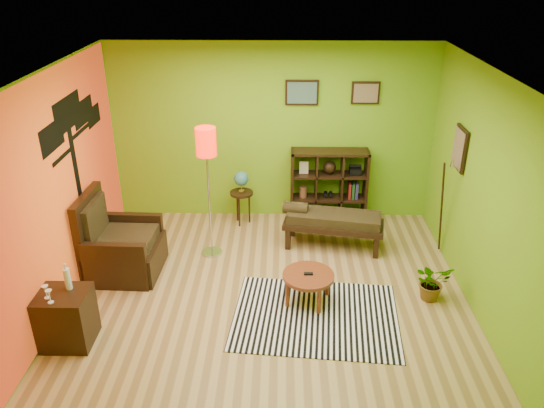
{
  "coord_description": "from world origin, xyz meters",
  "views": [
    {
      "loc": [
        0.15,
        -5.65,
        3.97
      ],
      "look_at": [
        0.04,
        0.43,
        1.05
      ],
      "focal_mm": 35.0,
      "sensor_mm": 36.0,
      "label": 1
    }
  ],
  "objects_px": {
    "floor_lamp": "(207,154)",
    "cube_shelf": "(329,187)",
    "globe_table": "(241,185)",
    "side_cabinet": "(66,318)",
    "potted_plant": "(432,285)",
    "armchair": "(119,249)",
    "coffee_table": "(308,278)",
    "bench": "(331,220)"
  },
  "relations": [
    {
      "from": "side_cabinet",
      "to": "armchair",
      "type": "bearing_deg",
      "value": 83.08
    },
    {
      "from": "floor_lamp",
      "to": "cube_shelf",
      "type": "xyz_separation_m",
      "value": [
        1.76,
        1.08,
        -0.93
      ]
    },
    {
      "from": "potted_plant",
      "to": "side_cabinet",
      "type": "bearing_deg",
      "value": -167.94
    },
    {
      "from": "coffee_table",
      "to": "cube_shelf",
      "type": "height_order",
      "value": "cube_shelf"
    },
    {
      "from": "floor_lamp",
      "to": "globe_table",
      "type": "xyz_separation_m",
      "value": [
        0.37,
        0.96,
        -0.86
      ]
    },
    {
      "from": "potted_plant",
      "to": "coffee_table",
      "type": "bearing_deg",
      "value": -176.52
    },
    {
      "from": "floor_lamp",
      "to": "cube_shelf",
      "type": "relative_size",
      "value": 1.58
    },
    {
      "from": "armchair",
      "to": "bench",
      "type": "distance_m",
      "value": 2.99
    },
    {
      "from": "armchair",
      "to": "cube_shelf",
      "type": "xyz_separation_m",
      "value": [
        2.94,
        1.56,
        0.25
      ]
    },
    {
      "from": "cube_shelf",
      "to": "potted_plant",
      "type": "height_order",
      "value": "cube_shelf"
    },
    {
      "from": "side_cabinet",
      "to": "globe_table",
      "type": "xyz_separation_m",
      "value": [
        1.73,
        2.9,
        0.35
      ]
    },
    {
      "from": "coffee_table",
      "to": "globe_table",
      "type": "bearing_deg",
      "value": 114.82
    },
    {
      "from": "globe_table",
      "to": "cube_shelf",
      "type": "height_order",
      "value": "cube_shelf"
    },
    {
      "from": "armchair",
      "to": "cube_shelf",
      "type": "relative_size",
      "value": 0.95
    },
    {
      "from": "cube_shelf",
      "to": "bench",
      "type": "relative_size",
      "value": 0.8
    },
    {
      "from": "cube_shelf",
      "to": "potted_plant",
      "type": "bearing_deg",
      "value": -61.88
    },
    {
      "from": "coffee_table",
      "to": "bench",
      "type": "relative_size",
      "value": 0.42
    },
    {
      "from": "cube_shelf",
      "to": "bench",
      "type": "distance_m",
      "value": 0.85
    },
    {
      "from": "globe_table",
      "to": "potted_plant",
      "type": "bearing_deg",
      "value": -38.41
    },
    {
      "from": "floor_lamp",
      "to": "bench",
      "type": "distance_m",
      "value": 2.06
    },
    {
      "from": "coffee_table",
      "to": "cube_shelf",
      "type": "distance_m",
      "value": 2.26
    },
    {
      "from": "armchair",
      "to": "side_cabinet",
      "type": "height_order",
      "value": "armchair"
    },
    {
      "from": "globe_table",
      "to": "cube_shelf",
      "type": "relative_size",
      "value": 0.74
    },
    {
      "from": "side_cabinet",
      "to": "potted_plant",
      "type": "bearing_deg",
      "value": 12.06
    },
    {
      "from": "side_cabinet",
      "to": "cube_shelf",
      "type": "height_order",
      "value": "cube_shelf"
    },
    {
      "from": "cube_shelf",
      "to": "floor_lamp",
      "type": "bearing_deg",
      "value": -148.47
    },
    {
      "from": "coffee_table",
      "to": "globe_table",
      "type": "relative_size",
      "value": 0.72
    },
    {
      "from": "potted_plant",
      "to": "bench",
      "type": "bearing_deg",
      "value": 132.2
    },
    {
      "from": "side_cabinet",
      "to": "bench",
      "type": "relative_size",
      "value": 0.64
    },
    {
      "from": "globe_table",
      "to": "bench",
      "type": "relative_size",
      "value": 0.59
    },
    {
      "from": "globe_table",
      "to": "potted_plant",
      "type": "xyz_separation_m",
      "value": [
        2.52,
        -1.99,
        -0.48
      ]
    },
    {
      "from": "side_cabinet",
      "to": "globe_table",
      "type": "height_order",
      "value": "side_cabinet"
    },
    {
      "from": "coffee_table",
      "to": "potted_plant",
      "type": "distance_m",
      "value": 1.56
    },
    {
      "from": "globe_table",
      "to": "armchair",
      "type": "bearing_deg",
      "value": -137.08
    },
    {
      "from": "cube_shelf",
      "to": "globe_table",
      "type": "bearing_deg",
      "value": -175.11
    },
    {
      "from": "coffee_table",
      "to": "bench",
      "type": "xyz_separation_m",
      "value": [
        0.38,
        1.38,
        0.09
      ]
    },
    {
      "from": "floor_lamp",
      "to": "globe_table",
      "type": "height_order",
      "value": "floor_lamp"
    },
    {
      "from": "armchair",
      "to": "floor_lamp",
      "type": "relative_size",
      "value": 0.6
    },
    {
      "from": "floor_lamp",
      "to": "globe_table",
      "type": "distance_m",
      "value": 1.34
    },
    {
      "from": "potted_plant",
      "to": "floor_lamp",
      "type": "bearing_deg",
      "value": 160.28
    },
    {
      "from": "armchair",
      "to": "globe_table",
      "type": "xyz_separation_m",
      "value": [
        1.55,
        1.44,
        0.33
      ]
    },
    {
      "from": "globe_table",
      "to": "coffee_table",
      "type": "bearing_deg",
      "value": -65.18
    }
  ]
}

